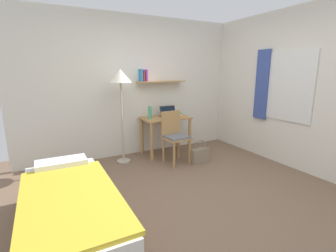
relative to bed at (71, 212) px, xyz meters
The scene contains 11 objects.
ground_plane 1.53m from the bed, ahead, with size 5.28×5.28×0.00m, color brown.
wall_back 2.80m from the bed, 54.15° to the left, with size 4.40×0.27×2.60m.
wall_right 3.69m from the bed, ahead, with size 0.10×4.40×2.60m.
bed is the anchor object (origin of this frame).
desk 2.67m from the bed, 42.11° to the left, with size 0.91×0.56×0.73m.
desk_chair 2.28m from the bed, 34.03° to the left, with size 0.45×0.44×0.91m.
standing_lamp 2.34m from the bed, 57.75° to the left, with size 0.38×0.38×1.63m.
laptop 2.78m from the bed, 41.40° to the left, with size 0.33×0.22×0.20m.
water_bottle 2.49m from the bed, 47.44° to the left, with size 0.06×0.06×0.23m, color #42A87F.
book_stack 2.88m from the bed, 38.58° to the left, with size 0.17×0.24×0.08m.
handbag 2.48m from the bed, 24.50° to the left, with size 0.33×0.13×0.42m.
Camera 1 is at (-1.66, -2.43, 1.60)m, focal length 26.14 mm.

